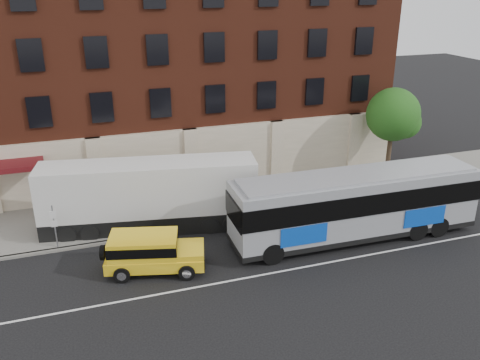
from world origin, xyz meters
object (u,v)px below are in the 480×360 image
object	(u,v)px
sign_pole	(54,225)
street_tree	(394,117)
city_bus	(356,203)
shipping_container	(150,196)
yellow_suv	(150,251)

from	to	relation	value
sign_pole	street_tree	world-z (taller)	street_tree
sign_pole	street_tree	bearing A→B (deg)	8.61
sign_pole	street_tree	size ratio (longest dim) A/B	0.40
city_bus	shipping_container	distance (m)	11.18
city_bus	yellow_suv	xyz separation A→B (m)	(-10.93, 0.14, -0.97)
sign_pole	city_bus	world-z (taller)	city_bus
sign_pole	shipping_container	world-z (taller)	shipping_container
street_tree	sign_pole	bearing A→B (deg)	-171.39
yellow_suv	shipping_container	world-z (taller)	shipping_container
city_bus	shipping_container	world-z (taller)	shipping_container
shipping_container	city_bus	bearing A→B (deg)	-24.29
sign_pole	shipping_container	bearing A→B (deg)	10.34
city_bus	shipping_container	xyz separation A→B (m)	(-10.19, 4.60, -0.12)
street_tree	yellow_suv	distance (m)	19.34
shipping_container	yellow_suv	bearing A→B (deg)	-99.48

